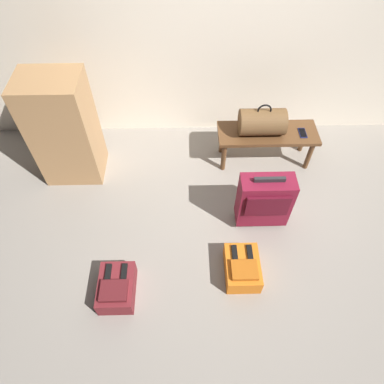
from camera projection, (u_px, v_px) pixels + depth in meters
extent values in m
plane|color=gray|center=(236.00, 242.00, 3.11)|extent=(6.60, 6.60, 0.00)
cube|color=silver|center=(233.00, 0.00, 2.99)|extent=(6.00, 0.10, 2.80)
cube|color=brown|center=(268.00, 133.00, 3.45)|extent=(1.00, 0.36, 0.04)
cylinder|color=brown|center=(224.00, 157.00, 3.52)|extent=(0.05, 0.05, 0.35)
cylinder|color=brown|center=(309.00, 155.00, 3.53)|extent=(0.05, 0.05, 0.35)
cylinder|color=brown|center=(222.00, 139.00, 3.68)|extent=(0.05, 0.05, 0.35)
cylinder|color=brown|center=(303.00, 138.00, 3.69)|extent=(0.05, 0.05, 0.35)
cylinder|color=brown|center=(262.00, 122.00, 3.33)|extent=(0.44, 0.26, 0.26)
torus|color=black|center=(264.00, 110.00, 3.22)|extent=(0.14, 0.02, 0.14)
cube|color=#191E4C|center=(303.00, 133.00, 3.42)|extent=(0.07, 0.14, 0.01)
cube|color=black|center=(303.00, 133.00, 3.42)|extent=(0.06, 0.13, 0.00)
cube|color=maroon|center=(264.00, 200.00, 3.01)|extent=(0.46, 0.20, 0.52)
cube|color=#500E1C|center=(267.00, 206.00, 2.89)|extent=(0.37, 0.02, 0.24)
cube|color=#262628|center=(270.00, 180.00, 2.78)|extent=(0.26, 0.03, 0.04)
cylinder|color=black|center=(241.00, 213.00, 3.27)|extent=(0.02, 0.05, 0.05)
cylinder|color=black|center=(275.00, 212.00, 3.28)|extent=(0.02, 0.05, 0.05)
cube|color=orange|center=(242.00, 268.00, 2.86)|extent=(0.28, 0.38, 0.17)
cube|color=#AD5514|center=(245.00, 270.00, 2.73)|extent=(0.21, 0.17, 0.04)
cube|color=black|center=(235.00, 256.00, 2.82)|extent=(0.04, 0.19, 0.02)
cube|color=black|center=(250.00, 255.00, 2.82)|extent=(0.04, 0.19, 0.02)
cube|color=maroon|center=(117.00, 288.00, 2.75)|extent=(0.28, 0.38, 0.17)
cube|color=#55181C|center=(114.00, 291.00, 2.63)|extent=(0.21, 0.17, 0.04)
cube|color=black|center=(108.00, 275.00, 2.72)|extent=(0.04, 0.19, 0.02)
cube|color=black|center=(124.00, 275.00, 2.72)|extent=(0.04, 0.19, 0.02)
cube|color=#A87A4C|center=(64.00, 130.00, 3.22)|extent=(0.56, 0.44, 1.10)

